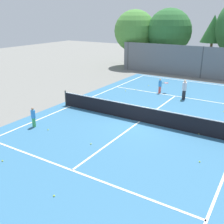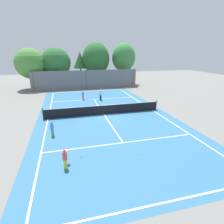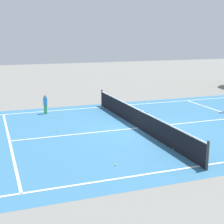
{
  "view_description": "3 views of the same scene",
  "coord_description": "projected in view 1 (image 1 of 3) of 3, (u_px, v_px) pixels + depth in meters",
  "views": [
    {
      "loc": [
        6.5,
        -13.67,
        6.13
      ],
      "look_at": [
        -0.42,
        -2.55,
        1.33
      ],
      "focal_mm": 42.63,
      "sensor_mm": 36.0,
      "label": 1
    },
    {
      "loc": [
        -3.7,
        -17.39,
        6.14
      ],
      "look_at": [
        0.22,
        -2.45,
        1.03
      ],
      "focal_mm": 29.17,
      "sensor_mm": 36.0,
      "label": 2
    },
    {
      "loc": [
        15.35,
        -7.06,
        4.75
      ],
      "look_at": [
        -0.61,
        -1.22,
        0.82
      ],
      "focal_mm": 54.25,
      "sensor_mm": 36.0,
      "label": 3
    }
  ],
  "objects": [
    {
      "name": "ground_plane",
      "position": [
        140.0,
        122.0,
        16.24
      ],
      "size": [
        80.0,
        80.0,
        0.0
      ],
      "primitive_type": "plane",
      "color": "slate"
    },
    {
      "name": "court_surface",
      "position": [
        140.0,
        122.0,
        16.24
      ],
      "size": [
        13.0,
        25.0,
        0.01
      ],
      "color": "teal",
      "rests_on": "ground_plane"
    },
    {
      "name": "tennis_net",
      "position": [
        140.0,
        114.0,
        16.06
      ],
      "size": [
        11.9,
        0.1,
        1.1
      ],
      "color": "#333833",
      "rests_on": "ground_plane"
    },
    {
      "name": "perimeter_fence",
      "position": [
        202.0,
        63.0,
        26.85
      ],
      "size": [
        18.0,
        0.12,
        3.2
      ],
      "color": "slate",
      "rests_on": "ground_plane"
    },
    {
      "name": "tree_1",
      "position": [
        213.0,
        29.0,
        30.34
      ],
      "size": [
        2.74,
        2.74,
        6.17
      ],
      "color": "brown",
      "rests_on": "ground_plane"
    },
    {
      "name": "tree_3",
      "position": [
        169.0,
        31.0,
        30.92
      ],
      "size": [
        5.17,
        5.17,
        6.92
      ],
      "color": "brown",
      "rests_on": "ground_plane"
    },
    {
      "name": "tree_4",
      "position": [
        135.0,
        31.0,
        32.36
      ],
      "size": [
        5.0,
        5.0,
        6.8
      ],
      "color": "brown",
      "rests_on": "ground_plane"
    },
    {
      "name": "player_0",
      "position": [
        184.0,
        90.0,
        20.26
      ],
      "size": [
        0.33,
        0.33,
        1.52
      ],
      "color": "#232328",
      "rests_on": "ground_plane"
    },
    {
      "name": "player_1",
      "position": [
        33.0,
        117.0,
        15.29
      ],
      "size": [
        0.25,
        0.25,
        1.17
      ],
      "color": "#3FA559",
      "rests_on": "ground_plane"
    },
    {
      "name": "player_2",
      "position": [
        160.0,
        86.0,
        22.0
      ],
      "size": [
        0.76,
        0.71,
        1.2
      ],
      "color": "#E54C3F",
      "rests_on": "ground_plane"
    },
    {
      "name": "ball_crate",
      "position": [
        123.0,
        108.0,
        18.08
      ],
      "size": [
        0.39,
        0.31,
        0.43
      ],
      "color": "blue",
      "rests_on": "ground_plane"
    },
    {
      "name": "tennis_ball_0",
      "position": [
        54.0,
        196.0,
        9.52
      ],
      "size": [
        0.07,
        0.07,
        0.07
      ],
      "primitive_type": "sphere",
      "color": "#CCE533",
      "rests_on": "ground_plane"
    },
    {
      "name": "tennis_ball_1",
      "position": [
        144.0,
        113.0,
        17.61
      ],
      "size": [
        0.07,
        0.07,
        0.07
      ],
      "primitive_type": "sphere",
      "color": "#CCE533",
      "rests_on": "ground_plane"
    },
    {
      "name": "tennis_ball_3",
      "position": [
        224.0,
        111.0,
        17.83
      ],
      "size": [
        0.07,
        0.07,
        0.07
      ],
      "primitive_type": "sphere",
      "color": "#CCE533",
      "rests_on": "ground_plane"
    },
    {
      "name": "tennis_ball_4",
      "position": [
        91.0,
        144.0,
        13.34
      ],
      "size": [
        0.07,
        0.07,
        0.07
      ],
      "primitive_type": "sphere",
      "color": "#CCE533",
      "rests_on": "ground_plane"
    },
    {
      "name": "tennis_ball_5",
      "position": [
        181.0,
        101.0,
        20.05
      ],
      "size": [
        0.07,
        0.07,
        0.07
      ],
      "primitive_type": "sphere",
      "color": "#CCE533",
      "rests_on": "ground_plane"
    },
    {
      "name": "tennis_ball_6",
      "position": [
        135.0,
        90.0,
        23.05
      ],
      "size": [
        0.07,
        0.07,
        0.07
      ],
      "primitive_type": "sphere",
      "color": "#CCE533",
      "rests_on": "ground_plane"
    },
    {
      "name": "tennis_ball_7",
      "position": [
        200.0,
        162.0,
        11.73
      ],
      "size": [
        0.07,
        0.07,
        0.07
      ],
      "primitive_type": "sphere",
      "color": "#CCE533",
      "rests_on": "ground_plane"
    },
    {
      "name": "tennis_ball_8",
      "position": [
        125.0,
        91.0,
        22.69
      ],
      "size": [
        0.07,
        0.07,
        0.07
      ],
      "primitive_type": "sphere",
      "color": "#CCE533",
      "rests_on": "ground_plane"
    },
    {
      "name": "tennis_ball_9",
      "position": [
        173.0,
        98.0,
        20.61
      ],
      "size": [
        0.07,
        0.07,
        0.07
      ],
      "primitive_type": "sphere",
      "color": "#CCE533",
      "rests_on": "ground_plane"
    },
    {
      "name": "tennis_ball_10",
      "position": [
        48.0,
        130.0,
        15.0
      ],
      "size": [
        0.07,
        0.07,
        0.07
      ],
      "primitive_type": "sphere",
      "color": "#CCE533",
      "rests_on": "ground_plane"
    },
    {
      "name": "tennis_ball_11",
      "position": [
        149.0,
        85.0,
        24.42
      ],
      "size": [
        0.07,
        0.07,
        0.07
      ],
      "primitive_type": "sphere",
      "color": "#CCE533",
      "rests_on": "ground_plane"
    },
    {
      "name": "tennis_ball_12",
      "position": [
        2.0,
        161.0,
        11.8
      ],
      "size": [
        0.07,
        0.07,
        0.07
      ],
      "primitive_type": "sphere",
      "color": "#CCE533",
      "rests_on": "ground_plane"
    },
    {
      "name": "tennis_ball_13",
      "position": [
        199.0,
        134.0,
        14.46
      ],
      "size": [
        0.07,
        0.07,
        0.07
      ],
      "primitive_type": "sphere",
      "color": "#CCE533",
      "rests_on": "ground_plane"
    }
  ]
}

